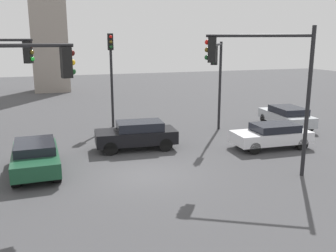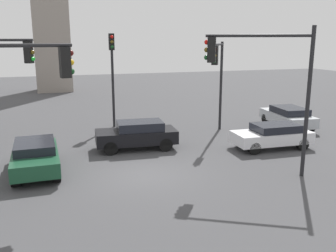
{
  "view_description": "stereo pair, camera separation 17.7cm",
  "coord_description": "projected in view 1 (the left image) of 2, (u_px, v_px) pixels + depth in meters",
  "views": [
    {
      "loc": [
        -3.87,
        -14.07,
        5.44
      ],
      "look_at": [
        1.7,
        2.09,
        1.47
      ],
      "focal_mm": 39.55,
      "sensor_mm": 36.0,
      "label": 1
    },
    {
      "loc": [
        -3.7,
        -14.12,
        5.44
      ],
      "look_at": [
        1.7,
        2.09,
        1.47
      ],
      "focal_mm": 39.55,
      "sensor_mm": 36.0,
      "label": 2
    }
  ],
  "objects": [
    {
      "name": "traffic_light_2",
      "position": [
        217.0,
        69.0,
        21.07
      ],
      "size": [
        1.87,
        2.66,
        5.37
      ],
      "rotation": [
        0.0,
        0.0,
        -2.17
      ],
      "color": "black",
      "rests_on": "ground_plane"
    },
    {
      "name": "car_2",
      "position": [
        137.0,
        134.0,
        18.8
      ],
      "size": [
        4.19,
        2.03,
        1.44
      ],
      "rotation": [
        0.0,
        0.0,
        3.06
      ],
      "color": "black",
      "rests_on": "ground_plane"
    },
    {
      "name": "traffic_light_4",
      "position": [
        2.0,
        71.0,
        17.42
      ],
      "size": [
        2.72,
        1.68,
        5.81
      ],
      "rotation": [
        0.0,
        0.0,
        -0.53
      ],
      "color": "black",
      "rests_on": "ground_plane"
    },
    {
      "name": "traffic_light_0",
      "position": [
        263.0,
        72.0,
        14.64
      ],
      "size": [
        3.69,
        2.18,
        6.0
      ],
      "rotation": [
        0.0,
        0.0,
        2.63
      ],
      "color": "black",
      "rests_on": "ground_plane"
    },
    {
      "name": "car_4",
      "position": [
        35.0,
        156.0,
        15.46
      ],
      "size": [
        1.87,
        4.06,
        1.29
      ],
      "rotation": [
        0.0,
        0.0,
        -1.56
      ],
      "color": "#19472D",
      "rests_on": "ground_plane"
    },
    {
      "name": "ground_plane",
      "position": [
        146.0,
        174.0,
        15.41
      ],
      "size": [
        93.93,
        93.93,
        0.0
      ],
      "primitive_type": "plane",
      "color": "#424244"
    },
    {
      "name": "traffic_light_1",
      "position": [
        111.0,
        64.0,
        22.9
      ],
      "size": [
        0.33,
        0.46,
        5.85
      ],
      "rotation": [
        0.0,
        0.0,
        -1.6
      ],
      "color": "black",
      "rests_on": "ground_plane"
    },
    {
      "name": "traffic_light_3",
      "position": [
        24.0,
        90.0,
        11.49
      ],
      "size": [
        3.01,
        0.81,
        5.58
      ],
      "rotation": [
        0.0,
        0.0,
        0.2
      ],
      "color": "black",
      "rests_on": "ground_plane"
    },
    {
      "name": "car_0",
      "position": [
        272.0,
        135.0,
        19.03
      ],
      "size": [
        4.06,
        1.88,
        1.27
      ],
      "rotation": [
        0.0,
        0.0,
        3.1
      ],
      "color": "silver",
      "rests_on": "ground_plane"
    },
    {
      "name": "car_3",
      "position": [
        286.0,
        116.0,
        23.57
      ],
      "size": [
        2.23,
        4.32,
        1.34
      ],
      "rotation": [
        0.0,
        0.0,
        1.47
      ],
      "color": "#ADB2B7",
      "rests_on": "ground_plane"
    }
  ]
}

